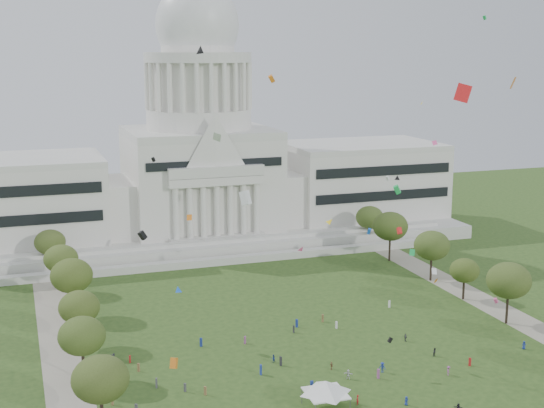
% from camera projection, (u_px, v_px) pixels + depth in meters
% --- Properties ---
extents(ground, '(400.00, 400.00, 0.00)m').
position_uv_depth(ground, '(355.00, 385.00, 133.54)').
color(ground, '#2B481A').
rests_on(ground, ground).
extents(capitol, '(160.00, 64.50, 91.30)m').
position_uv_depth(capitol, '(200.00, 168.00, 234.37)').
color(capitol, silver).
rests_on(capitol, ground).
extents(path_left, '(8.00, 160.00, 0.04)m').
position_uv_depth(path_left, '(62.00, 356.00, 146.08)').
color(path_left, gray).
rests_on(path_left, ground).
extents(path_right, '(8.00, 160.00, 0.04)m').
position_uv_depth(path_right, '(487.00, 303.00, 176.60)').
color(path_right, gray).
rests_on(path_right, ground).
extents(row_tree_l_1, '(8.86, 8.86, 12.59)m').
position_uv_depth(row_tree_l_1, '(100.00, 379.00, 114.99)').
color(row_tree_l_1, black).
rests_on(row_tree_l_1, ground).
extents(row_tree_l_2, '(8.42, 8.42, 11.97)m').
position_uv_depth(row_tree_l_2, '(82.00, 336.00, 133.56)').
color(row_tree_l_2, black).
rests_on(row_tree_l_2, ground).
extents(row_tree_r_2, '(9.55, 9.55, 13.58)m').
position_uv_depth(row_tree_r_2, '(509.00, 281.00, 161.81)').
color(row_tree_r_2, black).
rests_on(row_tree_r_2, ground).
extents(row_tree_l_3, '(8.12, 8.12, 11.55)m').
position_uv_depth(row_tree_l_3, '(79.00, 307.00, 149.32)').
color(row_tree_l_3, black).
rests_on(row_tree_l_3, ground).
extents(row_tree_r_3, '(7.01, 7.01, 9.98)m').
position_uv_depth(row_tree_r_3, '(465.00, 271.00, 178.20)').
color(row_tree_r_3, black).
rests_on(row_tree_r_3, ground).
extents(row_tree_l_4, '(9.29, 9.29, 13.21)m').
position_uv_depth(row_tree_l_4, '(72.00, 276.00, 166.23)').
color(row_tree_l_4, black).
rests_on(row_tree_l_4, ground).
extents(row_tree_r_4, '(9.19, 9.19, 13.06)m').
position_uv_depth(row_tree_r_4, '(432.00, 246.00, 192.29)').
color(row_tree_r_4, black).
rests_on(row_tree_r_4, ground).
extents(row_tree_l_5, '(8.33, 8.33, 11.85)m').
position_uv_depth(row_tree_l_5, '(61.00, 259.00, 183.30)').
color(row_tree_l_5, black).
rests_on(row_tree_l_5, ground).
extents(row_tree_r_5, '(9.82, 9.82, 13.96)m').
position_uv_depth(row_tree_r_5, '(390.00, 226.00, 210.44)').
color(row_tree_r_5, black).
rests_on(row_tree_r_5, ground).
extents(row_tree_l_6, '(8.19, 8.19, 11.64)m').
position_uv_depth(row_tree_l_6, '(50.00, 242.00, 199.60)').
color(row_tree_l_6, black).
rests_on(row_tree_l_6, ground).
extents(row_tree_r_6, '(8.42, 8.42, 11.97)m').
position_uv_depth(row_tree_r_6, '(370.00, 217.00, 228.13)').
color(row_tree_r_6, black).
rests_on(row_tree_r_6, ground).
extents(event_tent, '(9.36, 9.36, 5.07)m').
position_uv_depth(event_tent, '(326.00, 387.00, 123.91)').
color(event_tent, '#4C4C4C').
rests_on(event_tent, ground).
extents(person_0, '(0.97, 0.90, 1.67)m').
position_uv_depth(person_0, '(524.00, 345.00, 149.47)').
color(person_0, navy).
rests_on(person_0, ground).
extents(person_2, '(0.99, 0.85, 1.74)m').
position_uv_depth(person_2, '(435.00, 352.00, 145.97)').
color(person_2, '#26262B').
rests_on(person_2, ground).
extents(person_3, '(1.34, 1.39, 1.97)m').
position_uv_depth(person_3, '(382.00, 367.00, 138.68)').
color(person_3, navy).
rests_on(person_3, ground).
extents(person_4, '(0.63, 0.97, 1.53)m').
position_uv_depth(person_4, '(331.00, 366.00, 139.94)').
color(person_4, olive).
rests_on(person_4, ground).
extents(person_5, '(1.75, 1.51, 1.81)m').
position_uv_depth(person_5, '(348.00, 374.00, 135.86)').
color(person_5, silver).
rests_on(person_5, ground).
extents(person_6, '(0.72, 0.88, 1.55)m').
position_uv_depth(person_6, '(406.00, 401.00, 125.85)').
color(person_6, navy).
rests_on(person_6, ground).
extents(person_7, '(0.76, 0.79, 1.75)m').
position_uv_depth(person_7, '(357.00, 400.00, 126.03)').
color(person_7, '#B21E1E').
rests_on(person_7, ground).
extents(person_8, '(0.81, 0.58, 1.54)m').
position_uv_depth(person_8, '(273.00, 358.00, 143.22)').
color(person_8, navy).
rests_on(person_8, ground).
extents(person_9, '(0.96, 1.27, 1.75)m').
position_uv_depth(person_9, '(448.00, 371.00, 137.46)').
color(person_9, '#994C8C').
rests_on(person_9, ground).
extents(person_10, '(0.62, 1.02, 1.66)m').
position_uv_depth(person_10, '(405.00, 337.00, 153.46)').
color(person_10, '#4C4C51').
rests_on(person_10, ground).
extents(person_11, '(1.59, 1.47, 1.68)m').
position_uv_depth(person_11, '(458.00, 408.00, 123.15)').
color(person_11, '#26262B').
rests_on(person_11, ground).
extents(distant_crowd, '(66.92, 38.92, 1.95)m').
position_uv_depth(distant_crowd, '(251.00, 358.00, 143.02)').
color(distant_crowd, olive).
rests_on(distant_crowd, ground).
extents(kite_swarm, '(78.42, 102.98, 58.12)m').
position_uv_depth(kite_swarm, '(332.00, 212.00, 133.20)').
color(kite_swarm, white).
rests_on(kite_swarm, ground).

